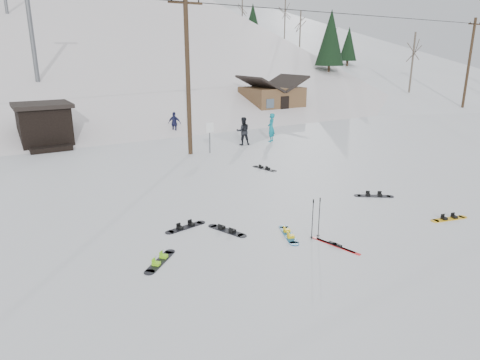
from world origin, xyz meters
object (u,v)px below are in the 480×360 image
utility_pole (188,73)px  hero_skis (335,245)px  cabin (272,100)px  hero_snowboard (289,234)px

utility_pole → hero_skis: 14.70m
cabin → hero_skis: cabin is taller
hero_snowboard → cabin: bearing=-12.1°
cabin → hero_snowboard: 27.16m
hero_skis → cabin: bearing=46.3°
cabin → utility_pole: bearing=-142.4°
utility_pole → hero_snowboard: (-2.21, -12.46, -4.65)m
hero_snowboard → hero_skis: size_ratio=0.89×
utility_pole → cabin: size_ratio=1.67×
hero_snowboard → utility_pole: bearing=12.0°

